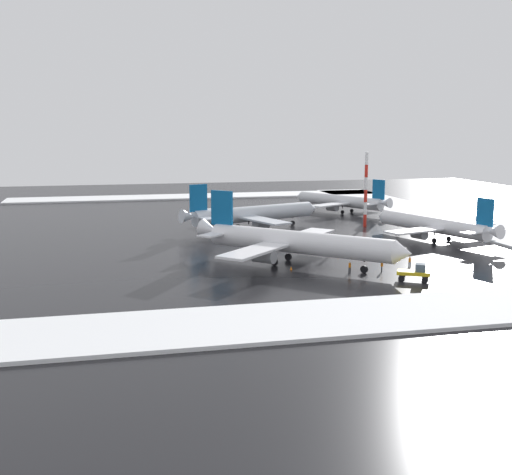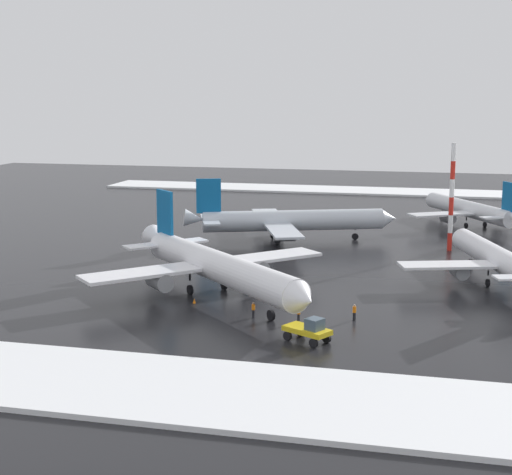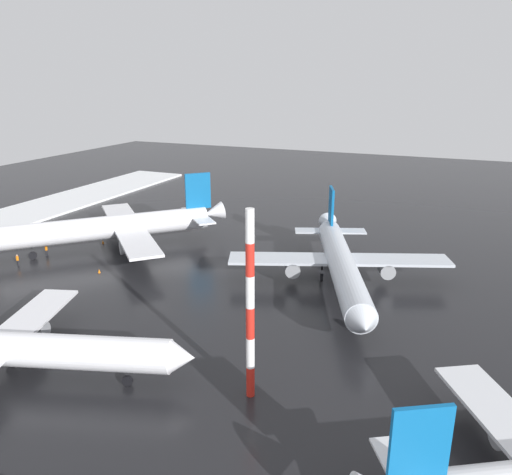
{
  "view_description": "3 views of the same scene",
  "coord_description": "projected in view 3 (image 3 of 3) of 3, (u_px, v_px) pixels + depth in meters",
  "views": [
    {
      "loc": [
        -133.12,
        28.64,
        21.36
      ],
      "look_at": [
        -23.5,
        2.84,
        2.17
      ],
      "focal_mm": 45.0,
      "sensor_mm": 36.0,
      "label": 1
    },
    {
      "loc": [
        -123.13,
        -25.9,
        23.44
      ],
      "look_at": [
        -22.53,
        -1.28,
        4.42
      ],
      "focal_mm": 55.0,
      "sensor_mm": 36.0,
      "label": 2
    },
    {
      "loc": [
        11.73,
        -59.89,
        25.57
      ],
      "look_at": [
        -14.7,
        3.11,
        3.78
      ],
      "focal_mm": 35.0,
      "sensor_mm": 36.0,
      "label": 3
    }
  ],
  "objects": [
    {
      "name": "airplane_parked_starboard",
      "position": [
        113.0,
        227.0,
        77.29
      ],
      "size": [
        29.09,
        29.41,
        11.1
      ],
      "rotation": [
        0.0,
        0.0,
        3.94
      ],
      "color": "white",
      "rests_on": "ground_plane"
    },
    {
      "name": "traffic_cone_mid_line",
      "position": [
        103.0,
        242.0,
        81.0
      ],
      "size": [
        0.36,
        0.36,
        0.55
      ],
      "primitive_type": "cone",
      "color": "orange",
      "rests_on": "ground_plane"
    },
    {
      "name": "ground_plane",
      "position": [
        351.0,
        285.0,
        64.71
      ],
      "size": [
        240.0,
        240.0,
        0.0
      ],
      "primitive_type": "plane",
      "color": "black"
    },
    {
      "name": "ground_crew_beside_wing",
      "position": [
        18.0,
        259.0,
        71.11
      ],
      "size": [
        0.36,
        0.36,
        1.71
      ],
      "rotation": [
        0.0,
        0.0,
        1.2
      ],
      "color": "black",
      "rests_on": "ground_plane"
    },
    {
      "name": "airplane_parked_portside",
      "position": [
        341.0,
        263.0,
        62.87
      ],
      "size": [
        28.27,
        33.43,
        10.32
      ],
      "rotation": [
        0.0,
        0.0,
        5.08
      ],
      "color": "silver",
      "rests_on": "ground_plane"
    },
    {
      "name": "airplane_distant_tail",
      "position": [
        14.0,
        349.0,
        43.47
      ],
      "size": [
        30.67,
        25.84,
        9.33
      ],
      "rotation": [
        0.0,
        0.0,
        0.31
      ],
      "color": "white",
      "rests_on": "ground_plane"
    },
    {
      "name": "ground_crew_mid_apron",
      "position": [
        46.0,
        249.0,
        75.31
      ],
      "size": [
        0.36,
        0.36,
        1.71
      ],
      "rotation": [
        0.0,
        0.0,
        2.39
      ],
      "color": "black",
      "rests_on": "ground_plane"
    },
    {
      "name": "traffic_cone_near_nose",
      "position": [
        99.0,
        271.0,
        68.75
      ],
      "size": [
        0.36,
        0.36,
        0.55
      ],
      "primitive_type": "cone",
      "color": "orange",
      "rests_on": "ground_plane"
    },
    {
      "name": "antenna_mast",
      "position": [
        250.0,
        308.0,
        39.76
      ],
      "size": [
        0.7,
        0.7,
        16.32
      ],
      "color": "red",
      "rests_on": "ground_plane"
    }
  ]
}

